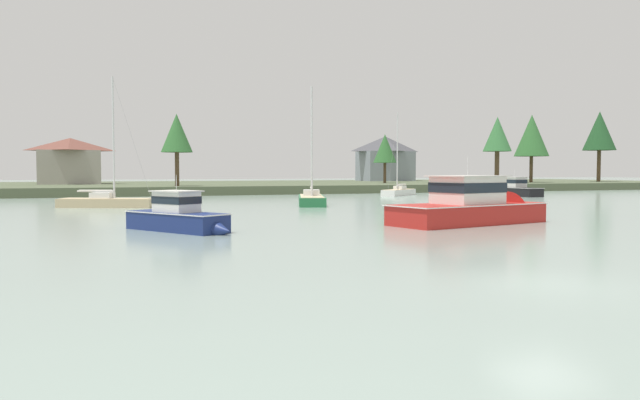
# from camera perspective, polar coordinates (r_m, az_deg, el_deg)

# --- Properties ---
(ground_plane) EXTENTS (400.00, 400.00, 0.00)m
(ground_plane) POSITION_cam_1_polar(r_m,az_deg,el_deg) (17.14, 20.06, -7.33)
(ground_plane) COLOR gray
(far_shore_bank) EXTENTS (167.64, 40.36, 1.07)m
(far_shore_bank) POSITION_cam_1_polar(r_m,az_deg,el_deg) (92.39, -13.08, 1.20)
(far_shore_bank) COLOR #4C563D
(far_shore_bank) RESTS_ON ground
(sailboat_sand) EXTENTS (7.74, 4.75, 10.91)m
(sailboat_sand) POSITION_cam_1_polar(r_m,az_deg,el_deg) (51.82, -19.28, -0.40)
(sailboat_sand) COLOR tan
(sailboat_sand) RESTS_ON ground
(cruiser_black) EXTENTS (2.48, 7.83, 3.74)m
(cruiser_black) POSITION_cam_1_polar(r_m,az_deg,el_deg) (74.55, 17.51, 0.75)
(cruiser_black) COLOR black
(cruiser_black) RESTS_ON ground
(cruiser_navy) EXTENTS (5.01, 6.54, 3.31)m
(cruiser_navy) POSITION_cam_1_polar(r_m,az_deg,el_deg) (30.31, -12.65, -2.04)
(cruiser_navy) COLOR navy
(cruiser_navy) RESTS_ON ground
(sailboat_white) EXTENTS (6.22, 5.67, 10.26)m
(sailboat_white) POSITION_cam_1_polar(r_m,az_deg,el_deg) (72.97, 7.38, 0.60)
(sailboat_white) COLOR white
(sailboat_white) RESTS_ON ground
(cruiser_red) EXTENTS (11.11, 5.60, 5.00)m
(cruiser_red) POSITION_cam_1_polar(r_m,az_deg,el_deg) (35.63, 14.85, -1.12)
(cruiser_red) COLOR #B2231E
(cruiser_red) RESTS_ON ground
(sailboat_green) EXTENTS (4.56, 8.64, 10.60)m
(sailboat_green) POSITION_cam_1_polar(r_m,az_deg,el_deg) (52.83, -0.80, -0.18)
(sailboat_green) COLOR #236B3D
(sailboat_green) RESTS_ON ground
(mooring_buoy_white) EXTENTS (0.41, 0.41, 0.46)m
(mooring_buoy_white) POSITION_cam_1_polar(r_m,az_deg,el_deg) (65.42, -0.29, 0.25)
(mooring_buoy_white) COLOR white
(mooring_buoy_white) RESTS_ON ground
(shore_tree_inland_b) EXTENTS (5.37, 5.37, 11.91)m
(shore_tree_inland_b) POSITION_cam_1_polar(r_m,az_deg,el_deg) (114.28, 24.65, 5.86)
(shore_tree_inland_b) COLOR brown
(shore_tree_inland_b) RESTS_ON far_shore_bank
(shore_tree_center) EXTENTS (5.41, 5.41, 10.79)m
(shore_tree_center) POSITION_cam_1_polar(r_m,az_deg,el_deg) (103.50, 19.17, 5.69)
(shore_tree_center) COLOR brown
(shore_tree_center) RESTS_ON far_shore_bank
(shore_tree_left_mid) EXTENTS (4.19, 4.19, 9.86)m
(shore_tree_left_mid) POSITION_cam_1_polar(r_m,az_deg,el_deg) (94.78, 16.23, 5.86)
(shore_tree_left_mid) COLOR brown
(shore_tree_left_mid) RESTS_ON far_shore_bank
(shore_tree_left) EXTENTS (3.81, 3.81, 8.77)m
(shore_tree_left) POSITION_cam_1_polar(r_m,az_deg,el_deg) (76.40, -13.24, 6.05)
(shore_tree_left) COLOR brown
(shore_tree_left) RESTS_ON far_shore_bank
(shore_tree_inland_c) EXTENTS (3.54, 3.54, 7.41)m
(shore_tree_inland_c) POSITION_cam_1_polar(r_m,az_deg,el_deg) (93.33, 6.08, 4.78)
(shore_tree_inland_c) COLOR brown
(shore_tree_inland_c) RESTS_ON far_shore_bank
(cottage_eastern) EXTENTS (8.75, 8.67, 6.48)m
(cottage_eastern) POSITION_cam_1_polar(r_m,az_deg,el_deg) (93.39, -22.28, 3.46)
(cottage_eastern) COLOR #9E998E
(cottage_eastern) RESTS_ON far_shore_bank
(cottage_behind_trees) EXTENTS (9.78, 7.25, 8.14)m
(cottage_behind_trees) POSITION_cam_1_polar(r_m,az_deg,el_deg) (112.95, 6.11, 3.93)
(cottage_behind_trees) COLOR gray
(cottage_behind_trees) RESTS_ON far_shore_bank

